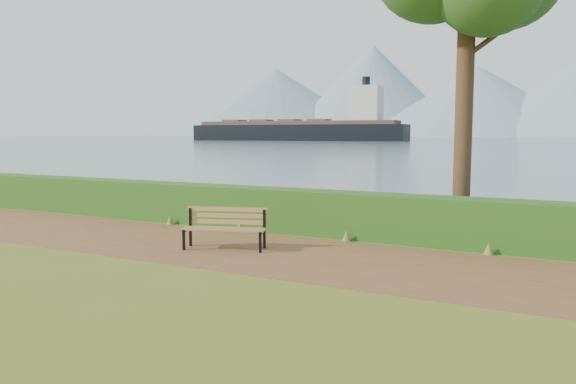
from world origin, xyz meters
The scene contains 7 objects.
ground centered at (0.00, 0.00, 0.00)m, with size 140.00×140.00×0.00m, color #52621C.
path centered at (0.00, 0.30, 0.01)m, with size 40.00×3.40×0.01m, color brown.
hedge centered at (0.00, 2.60, 0.50)m, with size 32.00×0.85×1.00m, color #214B15.
water centered at (0.00, 260.00, 0.01)m, with size 700.00×510.00×0.00m, color #435A6C.
mountains centered at (-9.17, 406.05, 27.70)m, with size 585.00×190.00×70.00m.
bench centered at (-0.27, 0.22, 0.48)m, with size 1.72×0.98×0.83m.
cargo_ship centered at (-69.81, 146.15, 3.06)m, with size 68.28×16.46×20.53m.
Camera 1 is at (5.99, -9.02, 2.31)m, focal length 35.00 mm.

